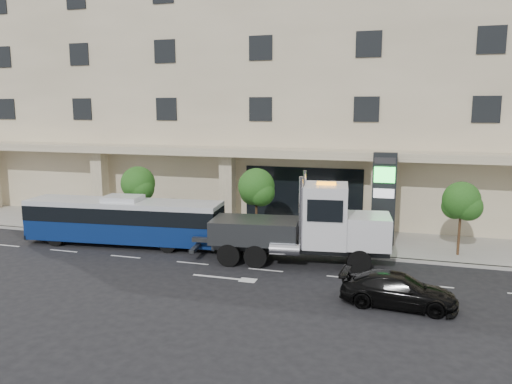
# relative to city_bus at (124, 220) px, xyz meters

# --- Properties ---
(ground) EXTENTS (120.00, 120.00, 0.00)m
(ground) POSITION_rel_city_bus_xyz_m (9.33, -0.65, -1.51)
(ground) COLOR black
(ground) RESTS_ON ground
(sidewalk) EXTENTS (120.00, 6.00, 0.15)m
(sidewalk) POSITION_rel_city_bus_xyz_m (9.33, 4.35, -1.44)
(sidewalk) COLOR gray
(sidewalk) RESTS_ON ground
(curb) EXTENTS (120.00, 0.30, 0.15)m
(curb) POSITION_rel_city_bus_xyz_m (9.33, 1.35, -1.44)
(curb) COLOR gray
(curb) RESTS_ON ground
(convention_center) EXTENTS (60.00, 17.60, 20.00)m
(convention_center) POSITION_rel_city_bus_xyz_m (9.33, 14.77, 8.46)
(convention_center) COLOR tan
(convention_center) RESTS_ON ground
(tree_left) EXTENTS (2.27, 2.20, 4.22)m
(tree_left) POSITION_rel_city_bus_xyz_m (-0.64, 2.94, 1.60)
(tree_left) COLOR #422B19
(tree_left) RESTS_ON sidewalk
(tree_mid) EXTENTS (2.28, 2.20, 4.38)m
(tree_mid) POSITION_rel_city_bus_xyz_m (7.36, 2.94, 1.74)
(tree_mid) COLOR #422B19
(tree_mid) RESTS_ON sidewalk
(tree_right) EXTENTS (2.10, 2.00, 4.04)m
(tree_right) POSITION_rel_city_bus_xyz_m (18.86, 2.94, 1.52)
(tree_right) COLOR #422B19
(tree_right) RESTS_ON sidewalk
(city_bus) EXTENTS (11.93, 3.56, 2.98)m
(city_bus) POSITION_rel_city_bus_xyz_m (0.00, 0.00, 0.00)
(city_bus) COLOR black
(city_bus) RESTS_ON ground
(tow_truck) EXTENTS (10.53, 3.61, 4.77)m
(tow_truck) POSITION_rel_city_bus_xyz_m (11.12, -0.47, 0.45)
(tow_truck) COLOR #2D3033
(tow_truck) RESTS_ON ground
(black_sedan) EXTENTS (4.82, 2.20, 1.37)m
(black_sedan) POSITION_rel_city_bus_xyz_m (15.80, -5.03, -0.83)
(black_sedan) COLOR black
(black_sedan) RESTS_ON ground
(signage_pylon) EXTENTS (1.36, 0.54, 5.41)m
(signage_pylon) POSITION_rel_city_bus_xyz_m (14.74, 4.07, 1.39)
(signage_pylon) COLOR black
(signage_pylon) RESTS_ON sidewalk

